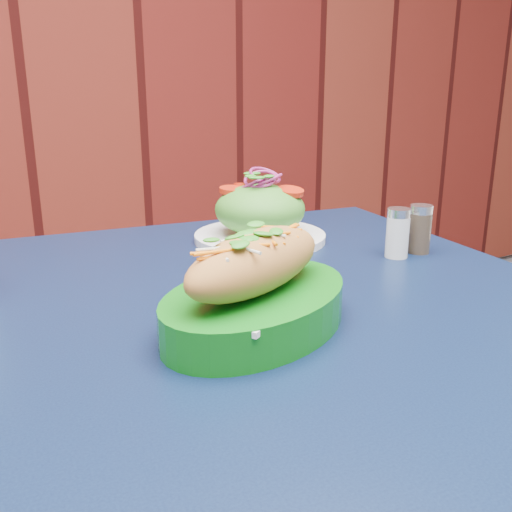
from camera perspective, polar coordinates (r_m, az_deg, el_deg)
cafe_table at (r=0.71m, az=-1.04°, el=-10.86°), size 0.91×0.91×0.75m
banh_mi_basket at (r=0.58m, az=0.00°, el=-3.29°), size 0.28×0.24×0.11m
salad_plate at (r=0.91m, az=0.39°, el=4.15°), size 0.21×0.21×0.11m
salt_shaker at (r=0.85m, az=13.98°, el=2.25°), size 0.03×0.03×0.07m
pepper_shaker at (r=0.88m, az=16.06°, el=2.60°), size 0.03×0.03×0.07m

